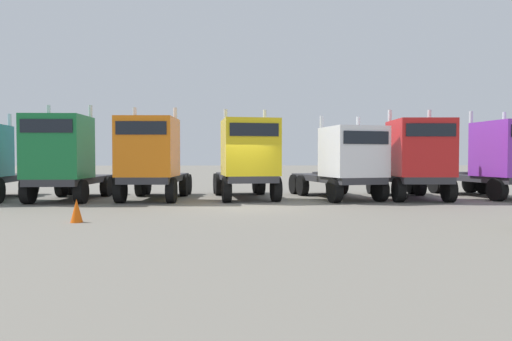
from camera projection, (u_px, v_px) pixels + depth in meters
ground at (246, 207)px, 17.18m from camera, size 200.00×200.00×0.00m
semi_truck_green at (64, 158)px, 19.31m from camera, size 2.60×5.80×4.36m
semi_truck_orange at (151, 158)px, 19.68m from camera, size 2.76×5.82×4.30m
semi_truck_yellow at (247, 159)px, 20.19m from camera, size 3.31×6.36×4.26m
semi_truck_white at (345, 162)px, 20.14m from camera, size 3.81×6.52×3.92m
semi_truck_red at (415, 158)px, 20.05m from camera, size 2.80×5.88×4.24m
semi_truck_purple at (500, 158)px, 20.74m from camera, size 3.42×6.09×4.24m
traffic_cone_near at (77, 211)px, 13.03m from camera, size 0.36×0.36×0.70m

